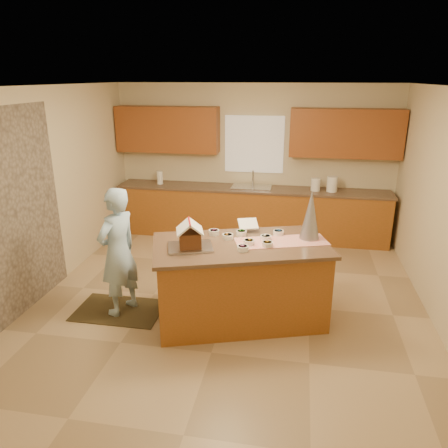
{
  "coord_description": "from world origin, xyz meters",
  "views": [
    {
      "loc": [
        0.81,
        -4.94,
        2.81
      ],
      "look_at": [
        -0.1,
        0.2,
        1.0
      ],
      "focal_mm": 34.33,
      "sensor_mm": 36.0,
      "label": 1
    }
  ],
  "objects": [
    {
      "name": "candy_bowls",
      "position": [
        0.27,
        -0.28,
        1.01
      ],
      "size": [
        0.9,
        0.7,
        0.06
      ],
      "color": "#8D2F61",
      "rests_on": "island_top"
    },
    {
      "name": "wall_front",
      "position": [
        0.0,
        -2.75,
        1.35
      ],
      "size": [
        5.5,
        5.5,
        0.0
      ],
      "primitive_type": "plane",
      "color": "beige",
      "rests_on": "floor"
    },
    {
      "name": "baking_tray",
      "position": [
        -0.34,
        -0.63,
        0.99
      ],
      "size": [
        0.58,
        0.5,
        0.03
      ],
      "primitive_type": "cube",
      "rotation": [
        0.0,
        0.0,
        0.31
      ],
      "color": "silver",
      "rests_on": "island_top"
    },
    {
      "name": "island_top",
      "position": [
        0.2,
        -0.39,
        0.96
      ],
      "size": [
        2.23,
        1.61,
        0.04
      ],
      "primitive_type": "cube",
      "rotation": [
        0.0,
        0.0,
        0.31
      ],
      "color": "brown",
      "rests_on": "island_base"
    },
    {
      "name": "canister_c",
      "position": [
        1.41,
        2.45,
        1.02
      ],
      "size": [
        0.14,
        0.14,
        0.2
      ],
      "primitive_type": "cylinder",
      "color": "white",
      "rests_on": "back_counter_top"
    },
    {
      "name": "cookbook",
      "position": [
        0.23,
        0.04,
        1.08
      ],
      "size": [
        0.28,
        0.25,
        0.1
      ],
      "primitive_type": "cube",
      "rotation": [
        -1.13,
        0.0,
        0.31
      ],
      "color": "white",
      "rests_on": "island_top"
    },
    {
      "name": "boy",
      "position": [
        -1.27,
        -0.49,
        0.81
      ],
      "size": [
        0.57,
        0.68,
        1.59
      ],
      "primitive_type": "imported",
      "rotation": [
        0.0,
        0.0,
        -1.96
      ],
      "color": "#A3C8E8",
      "rests_on": "rug"
    },
    {
      "name": "tinsel_tree",
      "position": [
        0.98,
        -0.09,
        1.27
      ],
      "size": [
        0.3,
        0.3,
        0.59
      ],
      "primitive_type": "cone",
      "rotation": [
        0.0,
        0.0,
        0.31
      ],
      "color": "#B8B8C5",
      "rests_on": "island_top"
    },
    {
      "name": "ceiling",
      "position": [
        0.0,
        0.0,
        2.7
      ],
      "size": [
        5.5,
        5.5,
        0.0
      ],
      "primitive_type": "plane",
      "color": "silver",
      "rests_on": "floor"
    },
    {
      "name": "sink",
      "position": [
        0.0,
        2.45,
        0.89
      ],
      "size": [
        0.7,
        0.45,
        0.12
      ],
      "primitive_type": "cube",
      "color": "silver",
      "rests_on": "back_counter_top"
    },
    {
      "name": "back_counter_base",
      "position": [
        0.0,
        2.45,
        0.44
      ],
      "size": [
        4.8,
        0.6,
        0.88
      ],
      "primitive_type": "cube",
      "color": "#974C1F",
      "rests_on": "floor"
    },
    {
      "name": "canister_a",
      "position": [
        1.11,
        2.45,
        1.03
      ],
      "size": [
        0.16,
        0.16,
        0.22
      ],
      "primitive_type": "cylinder",
      "color": "white",
      "rests_on": "back_counter_top"
    },
    {
      "name": "window_curtain",
      "position": [
        0.0,
        2.72,
        1.65
      ],
      "size": [
        1.05,
        0.03,
        1.0
      ],
      "primitive_type": "cube",
      "color": "white",
      "rests_on": "wall_back"
    },
    {
      "name": "stone_accent",
      "position": [
        -2.48,
        -0.8,
        1.25
      ],
      "size": [
        0.0,
        2.5,
        2.5
      ],
      "primitive_type": "plane",
      "rotation": [
        1.57,
        0.0,
        1.57
      ],
      "color": "gray",
      "rests_on": "wall_left"
    },
    {
      "name": "gingerbread_house",
      "position": [
        -0.34,
        -0.63,
        1.12
      ],
      "size": [
        0.37,
        0.37,
        0.3
      ],
      "color": "#582D17",
      "rests_on": "baking_tray"
    },
    {
      "name": "rug",
      "position": [
        -1.32,
        -0.49,
        0.01
      ],
      "size": [
        1.08,
        0.7,
        0.01
      ],
      "primitive_type": "cube",
      "color": "black",
      "rests_on": "floor"
    },
    {
      "name": "canister_b",
      "position": [
        1.39,
        2.45,
        1.05
      ],
      "size": [
        0.18,
        0.18,
        0.26
      ],
      "primitive_type": "cylinder",
      "color": "white",
      "rests_on": "back_counter_top"
    },
    {
      "name": "paper_towel",
      "position": [
        -1.7,
        2.45,
        1.04
      ],
      "size": [
        0.11,
        0.11,
        0.24
      ],
      "primitive_type": "cylinder",
      "color": "white",
      "rests_on": "back_counter_top"
    },
    {
      "name": "island_base",
      "position": [
        0.2,
        -0.39,
        0.47
      ],
      "size": [
        2.12,
        1.5,
        0.94
      ],
      "primitive_type": "cube",
      "rotation": [
        0.0,
        0.0,
        0.31
      ],
      "color": "#974C1F",
      "rests_on": "floor"
    },
    {
      "name": "wall_back",
      "position": [
        0.0,
        2.75,
        1.35
      ],
      "size": [
        5.5,
        5.5,
        0.0
      ],
      "primitive_type": "plane",
      "color": "beige",
      "rests_on": "floor"
    },
    {
      "name": "upper_cabinet_left",
      "position": [
        -1.55,
        2.57,
        1.9
      ],
      "size": [
        1.85,
        0.35,
        0.8
      ],
      "primitive_type": "cube",
      "color": "brown",
      "rests_on": "wall_back"
    },
    {
      "name": "floor",
      "position": [
        0.0,
        0.0,
        0.0
      ],
      "size": [
        5.5,
        5.5,
        0.0
      ],
      "primitive_type": "plane",
      "color": "tan",
      "rests_on": "ground"
    },
    {
      "name": "faucet",
      "position": [
        0.0,
        2.63,
        1.06
      ],
      "size": [
        0.03,
        0.03,
        0.28
      ],
      "primitive_type": "cylinder",
      "color": "silver",
      "rests_on": "back_counter_top"
    },
    {
      "name": "wall_left",
      "position": [
        -2.5,
        0.0,
        1.35
      ],
      "size": [
        5.5,
        5.5,
        0.0
      ],
      "primitive_type": "plane",
      "color": "beige",
      "rests_on": "floor"
    },
    {
      "name": "back_counter_top",
      "position": [
        0.0,
        2.45,
        0.9
      ],
      "size": [
        4.85,
        0.63,
        0.04
      ],
      "primitive_type": "cube",
      "color": "brown",
      "rests_on": "back_counter_base"
    },
    {
      "name": "table_runner",
      "position": [
        0.66,
        -0.25,
        0.98
      ],
      "size": [
        1.13,
        0.69,
        0.01
      ],
      "primitive_type": "cube",
      "rotation": [
        0.0,
        0.0,
        0.31
      ],
      "color": "red",
      "rests_on": "island_top"
    },
    {
      "name": "upper_cabinet_right",
      "position": [
        1.55,
        2.57,
        1.9
      ],
      "size": [
        1.85,
        0.35,
        0.8
      ],
      "primitive_type": "cube",
      "color": "brown",
      "rests_on": "wall_back"
    }
  ]
}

